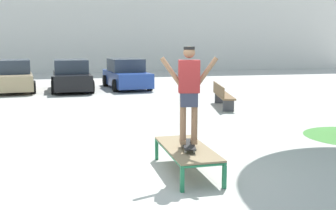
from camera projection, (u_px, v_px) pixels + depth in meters
name	position (u px, v px, depth m)	size (l,w,h in m)	color
ground_plane	(156.00, 173.00, 7.19)	(120.00, 120.00, 0.00)	#B7B5AD
building_facade	(107.00, 5.00, 33.35)	(42.77, 4.00, 10.88)	silver
skate_box	(187.00, 150.00, 7.19)	(0.80, 1.91, 0.46)	#237A4C
skateboard	(188.00, 145.00, 7.08)	(0.35, 0.82, 0.09)	black
skater	(189.00, 88.00, 6.93)	(1.00, 0.34, 1.69)	#8E6647
car_tan	(13.00, 77.00, 19.39)	(2.33, 4.39, 1.50)	tan
car_black	(71.00, 76.00, 19.65)	(2.08, 4.28, 1.50)	black
car_blue	(126.00, 75.00, 20.62)	(2.25, 4.36, 1.50)	#28479E
park_bench	(222.00, 95.00, 14.57)	(0.90, 2.44, 0.83)	brown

